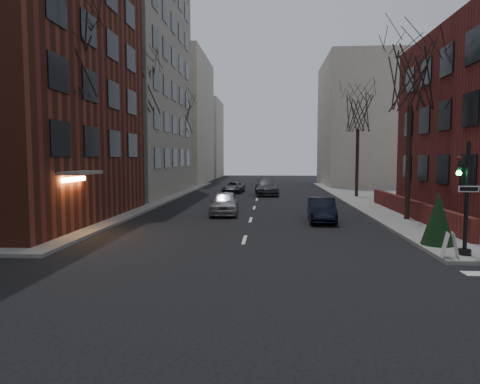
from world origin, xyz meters
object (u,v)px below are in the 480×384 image
object	(u,v)px
tree_right_a	(411,76)
car_lane_silver	(224,203)
traffic_signal	(465,205)
parked_sedan	(321,210)
streetlamp_far	(188,152)
sandwich_board	(450,245)
tree_right_b	(358,112)
evergreen_shrub	(438,219)
streetlamp_near	(132,148)
car_lane_far	(233,187)
car_lane_gray	(267,187)
tree_left_a	(65,56)
tree_left_b	(140,88)
tree_left_c	(179,117)

from	to	relation	value
tree_right_a	car_lane_silver	size ratio (longest dim) A/B	2.27
tree_right_a	traffic_signal	bearing A→B (deg)	-95.47
parked_sedan	car_lane_silver	size ratio (longest dim) A/B	0.95
streetlamp_far	sandwich_board	size ratio (longest dim) A/B	7.18
tree_right_b	traffic_signal	bearing A→B (deg)	-92.15
sandwich_board	evergreen_shrub	size ratio (longest dim) A/B	0.42
tree_right_a	streetlamp_near	size ratio (longest dim) A/B	1.55
tree_right_a	car_lane_far	xyz separation A→B (m)	(-11.40, 18.93, -7.46)
car_lane_gray	car_lane_silver	bearing A→B (deg)	-104.05
parked_sedan	evergreen_shrub	size ratio (longest dim) A/B	1.96
parked_sedan	sandwich_board	distance (m)	9.65
tree_left_a	streetlamp_near	bearing A→B (deg)	85.71
traffic_signal	tree_right_b	size ratio (longest dim) A/B	0.44
streetlamp_near	car_lane_far	world-z (taller)	streetlamp_near
tree_left_a	tree_right_b	bearing A→B (deg)	45.64
tree_left_a	parked_sedan	distance (m)	15.42
traffic_signal	tree_right_b	xyz separation A→B (m)	(0.86, 23.01, 5.68)
tree_right_a	car_lane_gray	xyz separation A→B (m)	(-8.00, 16.48, -7.27)
traffic_signal	car_lane_silver	distance (m)	14.94
tree_left_b	parked_sedan	bearing A→B (deg)	-33.27
traffic_signal	evergreen_shrub	distance (m)	1.90
tree_right_b	sandwich_board	xyz separation A→B (m)	(-1.50, -23.47, -7.00)
car_lane_far	evergreen_shrub	xyz separation A→B (m)	(10.32, -26.19, 0.62)
tree_right_b	streetlamp_far	xyz separation A→B (m)	(-17.00, 10.00, -3.35)
parked_sedan	evergreen_shrub	world-z (taller)	evergreen_shrub
parked_sedan	car_lane_gray	bearing A→B (deg)	103.14
traffic_signal	parked_sedan	world-z (taller)	traffic_signal
streetlamp_far	car_lane_silver	xyz separation A→B (m)	(6.43, -21.71, -3.51)
tree_right_b	tree_left_a	bearing A→B (deg)	-134.36
tree_left_a	streetlamp_near	size ratio (longest dim) A/B	1.63
parked_sedan	tree_left_b	bearing A→B (deg)	149.14
tree_right_a	parked_sedan	xyz separation A→B (m)	(-4.80, -0.40, -7.36)
tree_right_a	evergreen_shrub	xyz separation A→B (m)	(-1.08, -7.26, -6.84)
tree_left_b	streetlamp_near	distance (m)	6.18
car_lane_gray	tree_left_c	bearing A→B (deg)	146.31
tree_left_a	car_lane_far	world-z (taller)	tree_left_a
tree_right_b	evergreen_shrub	xyz separation A→B (m)	(-1.08, -21.26, -6.40)
traffic_signal	tree_left_c	world-z (taller)	tree_left_c
tree_left_a	tree_right_a	xyz separation A→B (m)	(17.60, 4.00, -0.44)
streetlamp_far	evergreen_shrub	bearing A→B (deg)	-63.01
tree_left_c	car_lane_silver	bearing A→B (deg)	-70.35
traffic_signal	sandwich_board	xyz separation A→B (m)	(-0.64, -0.47, -1.32)
car_lane_silver	traffic_signal	bearing A→B (deg)	-52.10
parked_sedan	car_lane_gray	distance (m)	17.18
tree_left_c	car_lane_far	xyz separation A→B (m)	(6.20, -3.07, -7.46)
tree_left_a	car_lane_far	distance (m)	25.03
traffic_signal	car_lane_far	bearing A→B (deg)	110.66
tree_right_a	streetlamp_far	size ratio (longest dim) A/B	1.55
streetlamp_far	car_lane_far	distance (m)	8.40
streetlamp_far	sandwich_board	distance (m)	37.07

